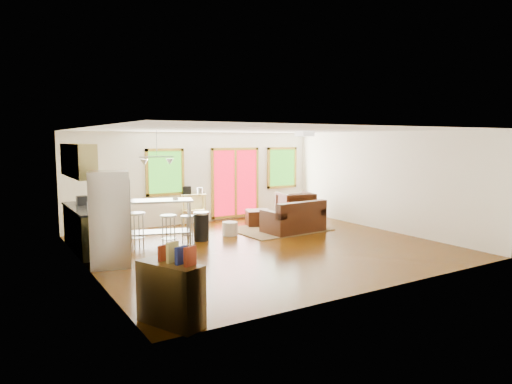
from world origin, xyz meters
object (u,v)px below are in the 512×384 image
coffee_table (292,214)px  loveseat (294,220)px  refrigerator (111,219)px  armchair (295,205)px  island (157,214)px  ottoman (258,218)px  kitchen_cart (193,198)px  rug (278,229)px

coffee_table → loveseat: bearing=-121.7°
loveseat → refrigerator: 4.93m
armchair → island: (-4.43, -0.69, 0.22)m
ottoman → refrigerator: 5.02m
loveseat → kitchen_cart: bearing=122.0°
island → loveseat: bearing=-9.7°
coffee_table → refrigerator: bearing=-163.9°
rug → ottoman: ottoman is taller
rug → island: 3.38m
rug → kitchen_cart: kitchen_cart is taller
ottoman → kitchen_cart: 1.94m
rug → coffee_table: (0.64, 0.28, 0.32)m
coffee_table → island: island is taller
refrigerator → rug: bearing=29.6°
rug → ottoman: (-0.15, 0.79, 0.20)m
kitchen_cart → island: bearing=-132.2°
loveseat → coffee_table: 0.91m
coffee_table → refrigerator: 5.56m
refrigerator → island: size_ratio=1.05×
ottoman → coffee_table: bearing=-33.0°
coffee_table → island: (-3.94, -0.19, 0.36)m
coffee_table → refrigerator: (-5.32, -1.54, 0.57)m
refrigerator → ottoman: bearing=39.0°
rug → refrigerator: bearing=-165.0°
coffee_table → ottoman: size_ratio=1.74×
refrigerator → island: (1.38, 1.35, -0.20)m
kitchen_cart → ottoman: bearing=-38.2°
loveseat → ottoman: 1.33m
rug → refrigerator: 4.93m
kitchen_cart → loveseat: bearing=-54.0°
loveseat → kitchen_cart: kitchen_cart is taller
armchair → ottoman: bearing=13.1°
kitchen_cart → coffee_table: bearing=-36.5°
island → refrigerator: bearing=-135.5°
refrigerator → coffee_table: bearing=30.8°
coffee_table → ottoman: bearing=147.0°
ottoman → island: 3.27m
rug → island: (-3.30, 0.09, 0.69)m
refrigerator → kitchen_cart: bearing=61.0°
loveseat → ottoman: bearing=99.4°
armchair → refrigerator: refrigerator is taller
armchair → kitchen_cart: 2.99m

